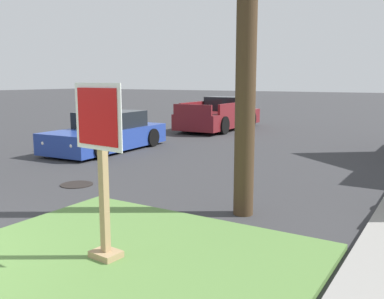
% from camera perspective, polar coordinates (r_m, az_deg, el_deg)
% --- Properties ---
extents(grass_corner_patch, '(4.56, 5.54, 0.08)m').
position_cam_1_polar(grass_corner_patch, '(4.98, -15.75, -17.61)').
color(grass_corner_patch, '#567F3D').
rests_on(grass_corner_patch, ground).
extents(stop_sign, '(0.79, 0.31, 2.16)m').
position_cam_1_polar(stop_sign, '(5.24, -11.99, -3.16)').
color(stop_sign, '#A3845B').
rests_on(stop_sign, grass_corner_patch).
extents(manhole_cover, '(0.70, 0.70, 0.02)m').
position_cam_1_polar(manhole_cover, '(9.65, -15.23, -4.56)').
color(manhole_cover, black).
rests_on(manhole_cover, ground).
extents(parked_sedan_blue, '(2.13, 4.45, 1.25)m').
position_cam_1_polar(parked_sedan_blue, '(14.13, -11.27, 2.13)').
color(parked_sedan_blue, '#233D93').
rests_on(parked_sedan_blue, ground).
extents(pickup_truck_maroon, '(2.26, 5.34, 1.48)m').
position_cam_1_polar(pickup_truck_maroon, '(19.80, 3.84, 4.52)').
color(pickup_truck_maroon, maroon).
rests_on(pickup_truck_maroon, ground).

